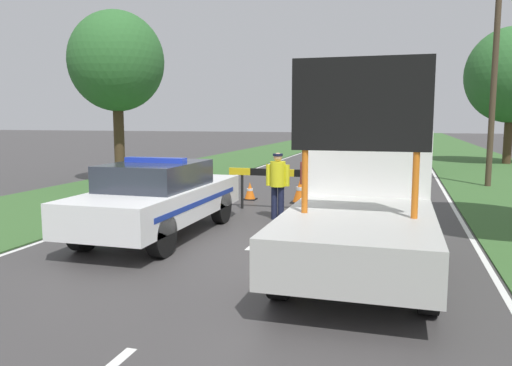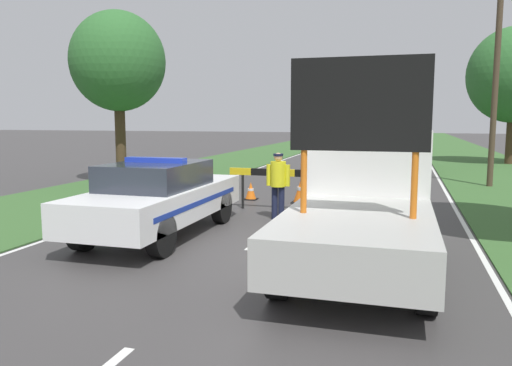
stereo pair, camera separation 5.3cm
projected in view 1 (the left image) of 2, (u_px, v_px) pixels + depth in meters
name	position (u px, v px, depth m)	size (l,w,h in m)	color
ground_plane	(247.00, 251.00, 9.08)	(160.00, 160.00, 0.00)	#3D3A3A
lane_markings	(336.00, 175.00, 21.23)	(8.21, 53.02, 0.01)	silver
grass_verge_left	(240.00, 158.00, 29.96)	(4.94, 120.00, 0.03)	#38602D
grass_verge_right	(479.00, 164.00, 26.29)	(4.94, 120.00, 0.03)	#38602D
police_car	(159.00, 197.00, 10.18)	(1.81, 4.92, 1.62)	white
work_truck	(366.00, 195.00, 8.55)	(2.11, 5.53, 3.21)	white
road_barrier	(294.00, 176.00, 12.85)	(3.54, 0.08, 1.09)	black
police_officer	(278.00, 180.00, 11.79)	(0.57, 0.36, 1.59)	#191E38
pedestrian_civilian	(313.00, 179.00, 11.78)	(0.60, 0.38, 1.66)	#232326
traffic_cone_near_police	(170.00, 196.00, 13.47)	(0.47, 0.47, 0.65)	black
traffic_cone_centre_front	(250.00, 191.00, 14.79)	(0.37, 0.37, 0.52)	black
traffic_cone_near_truck	(301.00, 190.00, 14.24)	(0.52, 0.52, 0.72)	black
traffic_cone_behind_barrier	(329.00, 194.00, 13.49)	(0.52, 0.52, 0.71)	black
queued_car_van_white	(378.00, 163.00, 17.66)	(1.77, 4.59, 1.57)	silver
queued_car_sedan_black	(392.00, 151.00, 23.41)	(1.79, 4.60, 1.67)	black
roadside_tree_near_right	(116.00, 62.00, 18.20)	(3.46, 3.46, 6.29)	#42301E
roadside_tree_mid_left	(512.00, 75.00, 25.79)	(4.68, 4.68, 7.10)	#42301E
utility_pole	(495.00, 63.00, 17.06)	(1.20, 0.20, 8.33)	#473828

